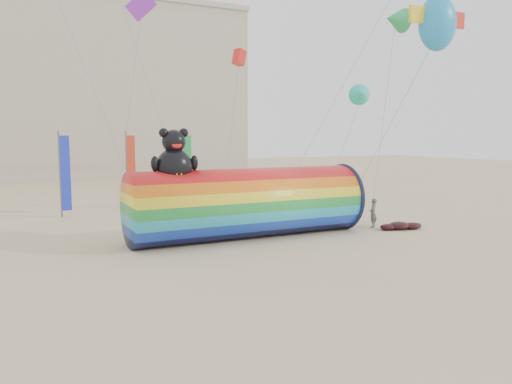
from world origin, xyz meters
name	(u,v)px	position (x,y,z in m)	size (l,w,h in m)	color
ground	(261,253)	(0.00, 0.00, 0.00)	(160.00, 160.00, 0.00)	#CCB58C
windsock_assembly	(248,201)	(0.94, 3.27, 1.76)	(11.49, 3.50, 5.30)	red
kite_handler	(373,213)	(8.06, 2.58, 0.78)	(0.57, 0.37, 1.55)	#515258
fabric_bundle	(402,226)	(9.08, 1.51, 0.17)	(2.62, 1.35, 0.41)	#380A0F
festival_banners	(132,169)	(-1.70, 15.83, 2.64)	(9.86, 4.59, 5.20)	#59595E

